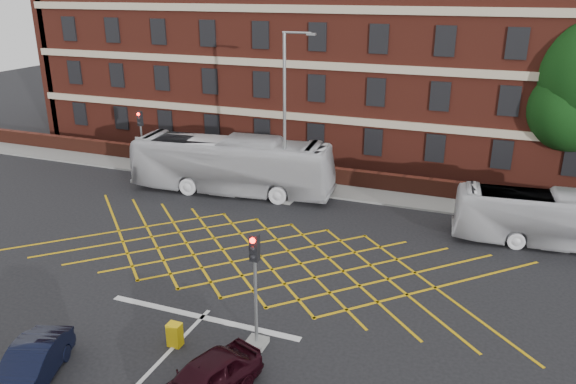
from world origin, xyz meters
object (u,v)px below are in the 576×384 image
(street_lamp, at_px, (286,146))
(bus_right, at_px, (558,219))
(car_maroon, at_px, (205,379))
(utility_cabinet, at_px, (175,335))
(traffic_light_far, at_px, (143,149))
(bus_left, at_px, (232,165))
(car_navy, at_px, (30,366))
(direction_signs, at_px, (143,148))
(traffic_light_near, at_px, (256,302))

(street_lamp, bearing_deg, bus_right, -2.90)
(car_maroon, bearing_deg, utility_cabinet, 159.94)
(traffic_light_far, distance_m, street_lamp, 10.86)
(bus_left, height_order, car_navy, bus_left)
(traffic_light_far, relative_size, direction_signs, 1.94)
(traffic_light_near, distance_m, traffic_light_far, 20.89)
(car_navy, bearing_deg, bus_left, 77.32)
(traffic_light_far, bearing_deg, street_lamp, -6.84)
(car_navy, height_order, traffic_light_far, traffic_light_far)
(bus_left, bearing_deg, traffic_light_far, 76.81)
(traffic_light_near, bearing_deg, street_lamp, 107.27)
(car_navy, xyz_separation_m, utility_cabinet, (3.16, 3.36, -0.19))
(car_navy, relative_size, direction_signs, 1.73)
(direction_signs, relative_size, utility_cabinet, 2.51)
(direction_signs, bearing_deg, car_navy, -64.01)
(traffic_light_near, distance_m, utility_cabinet, 3.15)
(car_navy, relative_size, street_lamp, 0.40)
(car_maroon, relative_size, direction_signs, 1.77)
(bus_left, distance_m, utility_cabinet, 15.76)
(car_navy, height_order, traffic_light_near, traffic_light_near)
(bus_right, distance_m, traffic_light_near, 16.29)
(utility_cabinet, bearing_deg, car_maroon, -40.12)
(bus_left, xyz_separation_m, street_lamp, (3.64, -0.37, 1.66))
(traffic_light_far, relative_size, street_lamp, 0.44)
(street_lamp, distance_m, utility_cabinet, 14.84)
(utility_cabinet, bearing_deg, bus_left, 109.15)
(bus_right, height_order, street_lamp, street_lamp)
(car_navy, height_order, street_lamp, street_lamp)
(direction_signs, bearing_deg, bus_right, -7.33)
(bus_right, xyz_separation_m, direction_signs, (-25.98, 3.34, 0.03))
(street_lamp, xyz_separation_m, utility_cabinet, (1.51, -14.47, -2.94))
(bus_right, distance_m, traffic_light_far, 25.11)
(car_navy, distance_m, street_lamp, 18.11)
(car_navy, height_order, utility_cabinet, car_navy)
(bus_left, bearing_deg, bus_right, -99.30)
(bus_left, bearing_deg, car_navy, -179.58)
(car_navy, relative_size, traffic_light_far, 0.89)
(car_navy, bearing_deg, direction_signs, 97.07)
(car_maroon, bearing_deg, bus_right, 76.11)
(car_maroon, relative_size, traffic_light_near, 0.91)
(car_maroon, height_order, utility_cabinet, car_maroon)
(bus_right, height_order, utility_cabinet, bus_right)
(bus_left, height_order, utility_cabinet, bus_left)
(direction_signs, height_order, utility_cabinet, direction_signs)
(car_navy, relative_size, utility_cabinet, 4.36)
(traffic_light_far, distance_m, direction_signs, 1.69)
(utility_cabinet, bearing_deg, bus_right, 46.90)
(car_maroon, bearing_deg, direction_signs, 149.10)
(bus_right, relative_size, utility_cabinet, 11.09)
(bus_left, bearing_deg, direction_signs, 68.47)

